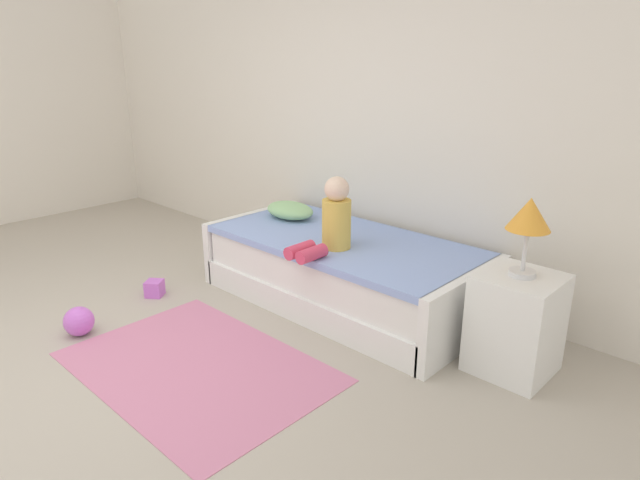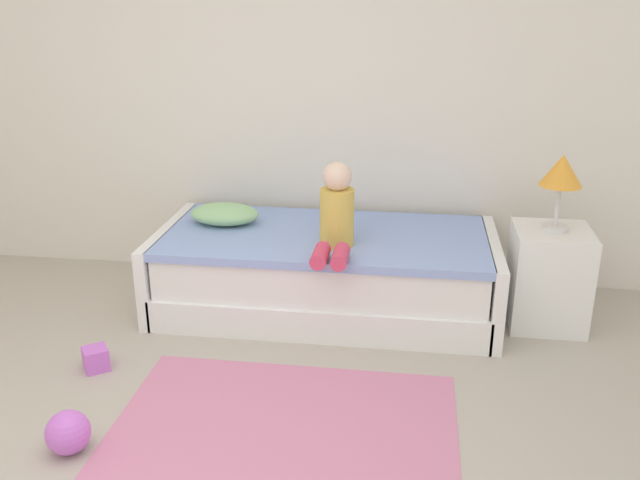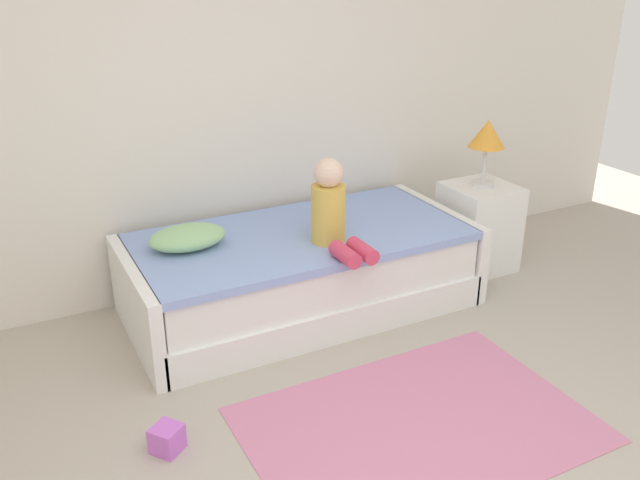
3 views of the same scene
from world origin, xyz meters
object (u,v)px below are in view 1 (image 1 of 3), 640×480
Objects in this scene: nightstand at (516,323)px; pillow at (290,210)px; child_figure at (332,221)px; table_lamp at (529,218)px; bed at (343,271)px; toy_block at (155,288)px; toy_ball at (79,321)px.

nightstand is 2.04m from pillow.
table_lamp is at bearing 8.97° from child_figure.
bed is 1.46m from toy_block.
pillow is at bearing 176.33° from table_lamp.
table_lamp is (0.00, 0.00, 0.64)m from nightstand.
table_lamp is 0.88× the size of child_figure.
child_figure reaches higher than pillow.
table_lamp is at bearing -1.25° from bed.
bed reaches higher than toy_ball.
toy_ball is at bearing -126.53° from child_figure.
child_figure is 0.84m from pillow.
bed is 1.85m from toy_ball.
bed is 17.11× the size of toy_block.
bed is 3.52× the size of nightstand.
table_lamp is 2.29× the size of toy_ball.
bed is 0.52m from child_figure.
bed is 1.35m from nightstand.
child_figure is (-1.26, -0.20, -0.23)m from table_lamp.
child_figure reaches higher than bed.
nightstand is 1.18× the size of child_figure.
table_lamp reaches higher than toy_block.
table_lamp is 2.06m from pillow.
pillow is at bearing 171.48° from bed.
pillow is 1.78m from toy_ball.
bed is 1.52m from table_lamp.
child_figure is 1.54m from toy_block.
toy_ball is 0.70m from toy_block.
pillow is at bearing 81.37° from toy_ball.
child_figure is (-1.26, -0.20, 0.40)m from nightstand.
toy_block is (-0.45, -1.03, -0.50)m from pillow.
child_figure is at bearing -171.03° from nightstand.
toy_block is (-2.47, -0.90, -0.87)m from table_lamp.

